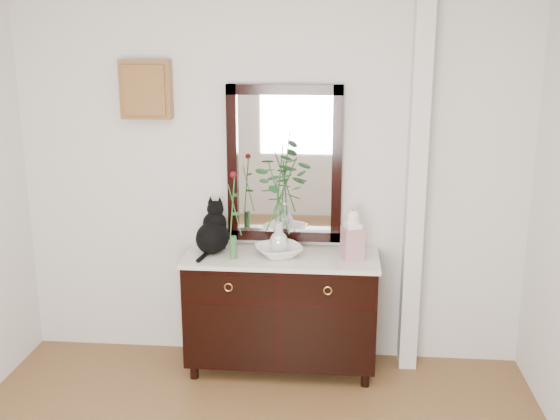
# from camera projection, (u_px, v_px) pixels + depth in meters

# --- Properties ---
(wall_back) EXTENTS (3.60, 0.04, 2.70)m
(wall_back) POSITION_uv_depth(u_px,v_px,m) (270.00, 176.00, 4.60)
(wall_back) COLOR silver
(wall_back) RESTS_ON ground
(pilaster) EXTENTS (0.12, 0.20, 2.70)m
(pilaster) POSITION_uv_depth(u_px,v_px,m) (416.00, 182.00, 4.43)
(pilaster) COLOR silver
(pilaster) RESTS_ON ground
(sideboard) EXTENTS (1.33, 0.52, 0.82)m
(sideboard) POSITION_uv_depth(u_px,v_px,m) (281.00, 307.00, 4.57)
(sideboard) COLOR black
(sideboard) RESTS_ON ground
(wall_mirror) EXTENTS (0.80, 0.06, 1.10)m
(wall_mirror) POSITION_uv_depth(u_px,v_px,m) (284.00, 164.00, 4.55)
(wall_mirror) COLOR black
(wall_mirror) RESTS_ON wall_back
(key_cabinet) EXTENTS (0.35, 0.10, 0.40)m
(key_cabinet) POSITION_uv_depth(u_px,v_px,m) (146.00, 90.00, 4.48)
(key_cabinet) COLOR brown
(key_cabinet) RESTS_ON wall_back
(cat) EXTENTS (0.30, 0.35, 0.36)m
(cat) POSITION_uv_depth(u_px,v_px,m) (212.00, 227.00, 4.50)
(cat) COLOR black
(cat) RESTS_ON sideboard
(lotus_bowl) EXTENTS (0.41, 0.41, 0.08)m
(lotus_bowl) POSITION_uv_depth(u_px,v_px,m) (279.00, 251.00, 4.46)
(lotus_bowl) COLOR white
(lotus_bowl) RESTS_ON sideboard
(vase_branches) EXTENTS (0.40, 0.40, 0.77)m
(vase_branches) POSITION_uv_depth(u_px,v_px,m) (279.00, 199.00, 4.36)
(vase_branches) COLOR silver
(vase_branches) RESTS_ON lotus_bowl
(bud_vase_rose) EXTENTS (0.10, 0.10, 0.61)m
(bud_vase_rose) POSITION_uv_depth(u_px,v_px,m) (233.00, 215.00, 4.34)
(bud_vase_rose) COLOR #3B6E37
(bud_vase_rose) RESTS_ON sideboard
(ginger_jar) EXTENTS (0.16, 0.16, 0.35)m
(ginger_jar) POSITION_uv_depth(u_px,v_px,m) (353.00, 234.00, 4.37)
(ginger_jar) COLOR silver
(ginger_jar) RESTS_ON sideboard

